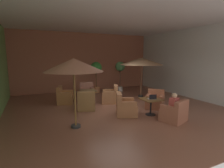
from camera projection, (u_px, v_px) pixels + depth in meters
name	position (u px, v px, depth m)	size (l,w,h in m)	color
ground_plane	(116.00, 108.00, 8.20)	(9.57, 9.67, 0.02)	brown
wall_back_brick	(86.00, 62.00, 12.19)	(9.57, 0.08, 3.92)	#9B5941
wall_right_plain	(193.00, 64.00, 9.86)	(0.08, 9.67, 3.92)	silver
ceiling_slab	(117.00, 19.00, 7.58)	(9.57, 9.67, 0.06)	white
cafe_table_front_left	(151.00, 102.00, 7.16)	(0.78, 0.78, 0.66)	black
armchair_front_left_north	(174.00, 113.00, 6.45)	(1.00, 0.96, 0.83)	#9E5C43
armchair_front_left_east	(155.00, 101.00, 8.13)	(1.07, 1.07, 0.84)	#A15A3D
armchair_front_left_south	(125.00, 107.00, 7.15)	(1.05, 1.06, 0.91)	#965E3A
cafe_table_front_right	(88.00, 93.00, 8.97)	(0.82, 0.82, 0.66)	black
armchair_front_right_north	(65.00, 97.00, 8.89)	(0.96, 0.95, 0.87)	#9F6638
armchair_front_right_east	(87.00, 103.00, 7.87)	(0.95, 0.94, 0.86)	olive
armchair_front_right_south	(111.00, 96.00, 9.04)	(1.02, 0.99, 0.91)	#9F6941
armchair_front_right_west	(87.00, 92.00, 10.13)	(0.94, 0.92, 0.87)	#935A48
patio_umbrella_tall_red	(74.00, 65.00, 5.64)	(1.91, 1.91, 2.31)	#2D2D2D
patio_umbrella_center_beige	(142.00, 61.00, 10.15)	(2.45, 2.45, 2.28)	#2D2D2D
potted_tree_left_corner	(120.00, 69.00, 11.80)	(0.64, 0.64, 2.01)	silver
potted_tree_mid_left	(96.00, 71.00, 11.37)	(0.75, 0.75, 2.01)	#AB6B40
patron_blue_shirt	(174.00, 102.00, 6.41)	(0.40, 0.33, 0.61)	#BC4A43
iced_drink_cup	(152.00, 97.00, 7.29)	(0.08, 0.08, 0.11)	white
open_laptop	(152.00, 98.00, 7.09)	(0.35, 0.29, 0.20)	#9EA0A5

